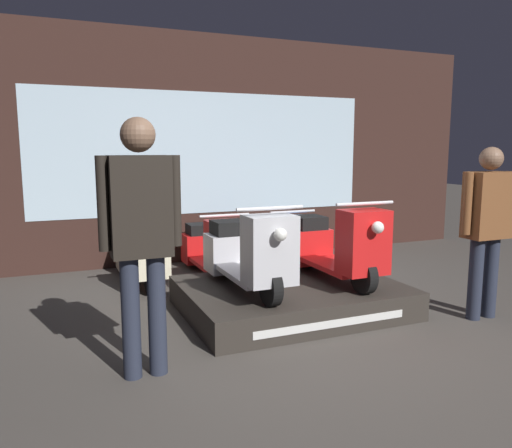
# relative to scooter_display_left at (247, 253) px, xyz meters

# --- Properties ---
(ground_plane) EXTENTS (30.00, 30.00, 0.00)m
(ground_plane) POSITION_rel_scooter_display_left_xyz_m (0.42, -0.95, -0.63)
(ground_plane) COLOR #423D38
(shop_wall_back) EXTENTS (8.84, 0.09, 3.20)m
(shop_wall_back) POSITION_rel_scooter_display_left_xyz_m (0.42, 2.60, 0.97)
(shop_wall_back) COLOR #331E19
(shop_wall_back) RESTS_ON ground_plane
(display_platform) EXTENTS (2.11, 1.59, 0.27)m
(display_platform) POSITION_rel_scooter_display_left_xyz_m (0.47, 0.01, -0.49)
(display_platform) COLOR #2D2823
(display_platform) RESTS_ON ground_plane
(scooter_display_left) EXTENTS (0.61, 1.52, 0.86)m
(scooter_display_left) POSITION_rel_scooter_display_left_xyz_m (0.00, 0.00, 0.00)
(scooter_display_left) COLOR black
(scooter_display_left) RESTS_ON display_platform
(scooter_display_right) EXTENTS (0.61, 1.52, 0.86)m
(scooter_display_right) POSITION_rel_scooter_display_left_xyz_m (0.95, 0.00, 0.00)
(scooter_display_right) COLOR black
(scooter_display_right) RESTS_ON display_platform
(scooter_backrow_0) EXTENTS (0.61, 1.52, 0.86)m
(scooter_backrow_0) POSITION_rel_scooter_display_left_xyz_m (-0.72, 1.67, -0.27)
(scooter_backrow_0) COLOR black
(scooter_backrow_0) RESTS_ON ground_plane
(scooter_backrow_1) EXTENTS (0.61, 1.52, 0.86)m
(scooter_backrow_1) POSITION_rel_scooter_display_left_xyz_m (0.17, 1.67, -0.27)
(scooter_backrow_1) COLOR black
(scooter_backrow_1) RESTS_ON ground_plane
(scooter_backrow_2) EXTENTS (0.61, 1.52, 0.86)m
(scooter_backrow_2) POSITION_rel_scooter_display_left_xyz_m (1.06, 1.67, -0.27)
(scooter_backrow_2) COLOR black
(scooter_backrow_2) RESTS_ON ground_plane
(person_left_browsing) EXTENTS (0.57, 0.24, 1.83)m
(person_left_browsing) POSITION_rel_scooter_display_left_xyz_m (-1.14, -0.89, 0.45)
(person_left_browsing) COLOR #232838
(person_left_browsing) RESTS_ON ground_plane
(person_right_browsing) EXTENTS (0.59, 0.24, 1.63)m
(person_right_browsing) POSITION_rel_scooter_display_left_xyz_m (2.07, -0.89, 0.33)
(person_right_browsing) COLOR #232838
(person_right_browsing) RESTS_ON ground_plane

